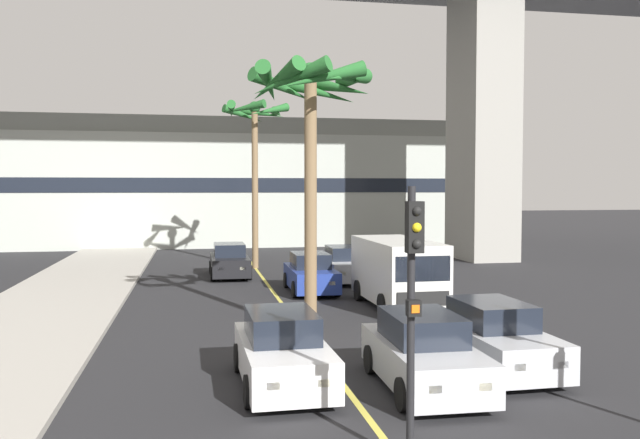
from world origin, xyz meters
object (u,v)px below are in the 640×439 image
Objects in this scene: car_queue_fifth at (423,354)px; palm_tree_mid_median at (255,129)px; traffic_light_median_near at (413,286)px; car_queue_second at (494,338)px; car_queue_sixth at (230,262)px; car_queue_front at (311,274)px; palm_tree_near_median at (311,105)px; car_queue_third at (344,265)px; car_queue_fourth at (282,352)px; delivery_van at (397,271)px.

palm_tree_mid_median is at bearing 94.28° from car_queue_fifth.
car_queue_fifth is 0.99× the size of traffic_light_median_near.
car_queue_second is 17.79m from car_queue_sixth.
palm_tree_near_median is (-1.27, -7.26, 5.82)m from car_queue_front.
car_queue_third and car_queue_fourth have the same top height.
car_queue_fourth and car_queue_fifth have the same top height.
car_queue_second is at bearing -89.26° from car_queue_third.
car_queue_fourth is 7.80m from palm_tree_near_median.
delivery_van is at bearing 73.51° from traffic_light_median_near.
car_queue_third is 6.62m from delivery_van.
palm_tree_mid_median is at bearing 107.64° from delivery_van.
car_queue_second and car_queue_fourth have the same top height.
car_queue_fourth is 21.51m from palm_tree_mid_median.
palm_tree_near_median is (-1.37, 5.71, 5.82)m from car_queue_fifth.
car_queue_fourth is (-4.75, -14.90, 0.00)m from car_queue_third.
palm_tree_near_median reaches higher than traffic_light_median_near.
car_queue_second is 0.53× the size of palm_tree_near_median.
palm_tree_mid_median is (1.27, 20.47, 6.48)m from car_queue_fourth.
car_queue_fifth is 8.27m from palm_tree_near_median.
delivery_van is (0.20, 8.00, 0.57)m from car_queue_second.
car_queue_fourth is at bearing 107.62° from traffic_light_median_near.
car_queue_second is 21.48m from palm_tree_mid_median.
car_queue_front is 1.00× the size of car_queue_fifth.
delivery_van is (0.39, -6.58, 0.57)m from car_queue_third.
car_queue_front is 12.11m from car_queue_second.
palm_tree_near_median is at bearing -99.89° from car_queue_front.
car_queue_fourth is at bearing -106.65° from palm_tree_near_median.
car_queue_sixth is 0.48× the size of palm_tree_mid_median.
car_queue_sixth is at bearing 120.11° from car_queue_front.
car_queue_sixth is 0.53× the size of palm_tree_near_median.
traffic_light_median_near reaches higher than car_queue_fifth.
palm_tree_near_median is at bearing -137.50° from delivery_van.
car_queue_second is at bearing -79.62° from car_queue_front.
car_queue_third is 15.75m from car_queue_fifth.
car_queue_fourth is 0.53× the size of palm_tree_near_median.
palm_tree_near_median is 15.51m from palm_tree_mid_median.
delivery_van reaches higher than car_queue_second.
car_queue_fourth is 0.78× the size of delivery_van.
car_queue_third is at bearing 71.81° from palm_tree_near_median.
car_queue_second is 0.98× the size of traffic_light_median_near.
car_queue_sixth is 21.86m from traffic_light_median_near.
traffic_light_median_near is at bearing -106.49° from delivery_van.
car_queue_front is at bearing 90.47° from car_queue_fifth.
palm_tree_near_median is at bearing 73.35° from car_queue_fourth.
delivery_van is at bearing 58.30° from car_queue_fourth.
car_queue_second and car_queue_sixth have the same top height.
car_queue_fifth is 4.38m from traffic_light_median_near.
car_queue_front is at bearing -59.89° from car_queue_sixth.
car_queue_sixth is at bearing 99.64° from car_queue_fifth.
car_queue_third is (1.99, 2.66, 0.00)m from car_queue_front.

